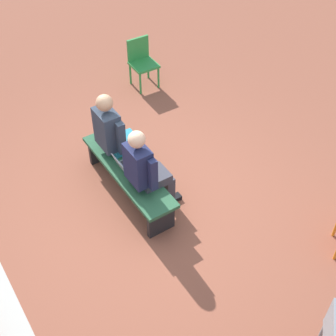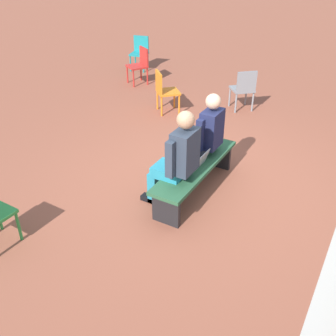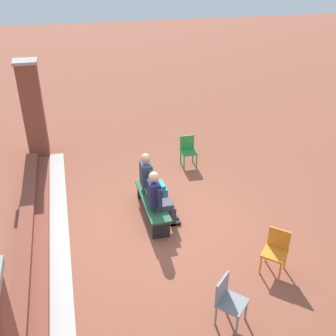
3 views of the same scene
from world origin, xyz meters
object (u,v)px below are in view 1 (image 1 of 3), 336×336
person_student (146,169)px  plastic_chair_near_bench_right (142,60)px  bench (128,174)px  person_adult (116,133)px  laptop (126,166)px

person_student → plastic_chair_near_bench_right: size_ratio=1.59×
person_student → plastic_chair_near_bench_right: 2.95m
bench → person_adult: size_ratio=1.30×
bench → plastic_chair_near_bench_right: size_ratio=2.14×
bench → plastic_chair_near_bench_right: (2.19, -1.52, 0.13)m
bench → person_student: person_student is taller
plastic_chair_near_bench_right → bench: bearing=145.1°
person_adult → plastic_chair_near_bench_right: person_adult is taller
laptop → bench: bearing=-135.0°
bench → laptop: (0.01, 0.01, 0.15)m
person_adult → laptop: (-0.40, 0.08, -0.23)m
plastic_chair_near_bench_right → person_adult: bearing=140.7°
laptop → plastic_chair_near_bench_right: (2.18, -1.54, -0.02)m
plastic_chair_near_bench_right → person_student: bearing=150.3°
person_student → laptop: person_student is taller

